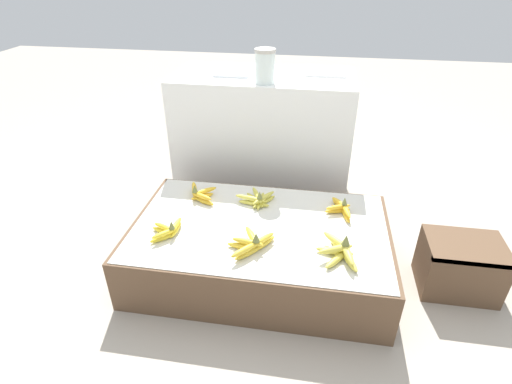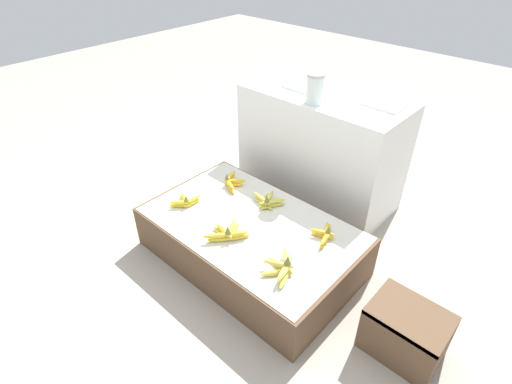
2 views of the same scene
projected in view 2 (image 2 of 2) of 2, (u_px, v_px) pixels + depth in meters
The scene contains 13 objects.
ground_plane at pixel (251, 258), 2.43m from camera, with size 10.00×10.00×0.00m, color #A89E8E.
display_platform at pixel (251, 241), 2.35m from camera, with size 1.23×0.76×0.28m.
back_vendor_table at pixel (320, 148), 2.76m from camera, with size 1.08×0.52×0.78m.
wooden_crate at pixel (405, 332), 1.85m from camera, with size 0.35×0.26×0.27m.
banana_bunch_front_left at pixel (185, 201), 2.40m from camera, with size 0.14×0.18×0.09m.
banana_bunch_front_midleft at pixel (227, 233), 2.15m from camera, with size 0.21×0.25×0.10m.
banana_bunch_front_midright at pixel (283, 267), 1.95m from camera, with size 0.18×0.23×0.11m.
banana_bunch_middle_left at pixel (232, 182), 2.57m from camera, with size 0.17×0.18×0.09m.
banana_bunch_middle_midleft at pixel (268, 201), 2.40m from camera, with size 0.21×0.18×0.09m.
banana_bunch_middle_midright at pixel (325, 234), 2.15m from camera, with size 0.13×0.21×0.09m.
glass_jar at pixel (315, 88), 2.36m from camera, with size 0.11×0.11×0.18m.
foam_tray_white at pixel (386, 103), 2.39m from camera, with size 0.24×0.22×0.02m.
foam_tray_dark at pixel (303, 86), 2.63m from camera, with size 0.21×0.20×0.02m.
Camera 2 is at (1.20, -1.28, 1.73)m, focal length 28.00 mm.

